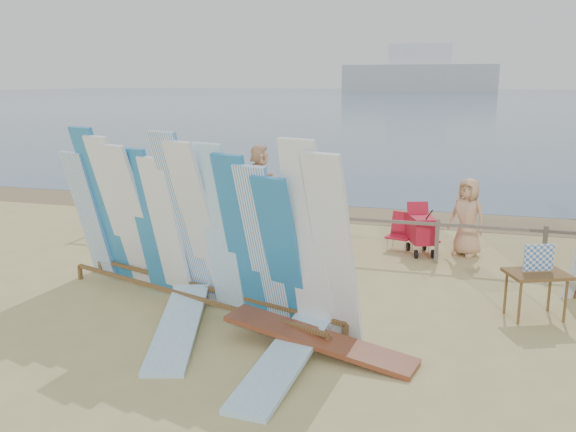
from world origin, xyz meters
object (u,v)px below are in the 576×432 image
(beachgoer_6, at_px, (467,217))
(beachgoer_0, at_px, (161,192))
(main_surfboard_rack, at_px, (193,229))
(beachgoer_4, at_px, (321,200))
(vendor_table, at_px, (535,294))
(flat_board_a, at_px, (179,334))
(beachgoer_2, at_px, (258,196))
(beach_chair_left, at_px, (400,239))
(beachgoer_11, at_px, (260,178))
(beachgoer_extra_1, at_px, (135,182))
(flat_board_b, at_px, (286,367))
(flat_board_c, at_px, (318,352))
(beach_chair_right, at_px, (424,242))
(stroller, at_px, (421,234))

(beachgoer_6, distance_m, beachgoer_0, 7.20)
(main_surfboard_rack, xyz_separation_m, beachgoer_6, (4.21, 4.33, -0.47))
(beachgoer_4, height_order, beachgoer_0, beachgoer_0)
(main_surfboard_rack, xyz_separation_m, vendor_table, (5.24, 1.02, -0.90))
(flat_board_a, height_order, beachgoer_2, beachgoer_2)
(vendor_table, bearing_deg, flat_board_a, -179.78)
(beach_chair_left, height_order, beachgoer_4, beachgoer_4)
(beachgoer_11, bearing_deg, main_surfboard_rack, 152.79)
(beachgoer_4, bearing_deg, beachgoer_extra_1, 158.04)
(beach_chair_left, bearing_deg, flat_board_b, -83.80)
(vendor_table, bearing_deg, beachgoer_6, 84.69)
(beachgoer_2, distance_m, beachgoer_0, 2.36)
(beach_chair_left, height_order, beachgoer_extra_1, beachgoer_extra_1)
(flat_board_c, distance_m, beachgoer_extra_1, 10.23)
(main_surfboard_rack, bearing_deg, beach_chair_left, 76.48)
(beachgoer_0, bearing_deg, main_surfboard_rack, 88.34)
(vendor_table, height_order, flat_board_b, vendor_table)
(vendor_table, relative_size, beach_chair_right, 1.50)
(beach_chair_left, relative_size, beachgoer_extra_1, 0.48)
(flat_board_c, relative_size, beachgoer_0, 1.43)
(beachgoer_4, xyz_separation_m, beachgoer_11, (-2.18, 1.85, 0.15))
(beachgoer_extra_1, bearing_deg, flat_board_b, 88.30)
(beach_chair_left, distance_m, beachgoer_extra_1, 7.79)
(beach_chair_left, xyz_separation_m, beachgoer_4, (-2.00, 1.01, 0.56))
(stroller, relative_size, beachgoer_11, 0.57)
(flat_board_a, bearing_deg, main_surfboard_rack, 86.11)
(beachgoer_11, bearing_deg, flat_board_c, 166.02)
(beachgoer_2, bearing_deg, flat_board_b, 109.55)
(beachgoer_2, relative_size, beachgoer_0, 0.82)
(flat_board_c, xyz_separation_m, beachgoer_4, (-1.49, 6.48, 0.79))
(main_surfboard_rack, distance_m, flat_board_c, 2.88)
(flat_board_b, xyz_separation_m, beachgoer_11, (-3.36, 8.88, 0.94))
(flat_board_c, height_order, beach_chair_left, beach_chair_left)
(flat_board_b, bearing_deg, flat_board_a, 166.66)
(main_surfboard_rack, relative_size, flat_board_a, 2.12)
(flat_board_b, relative_size, beach_chair_right, 3.44)
(flat_board_a, bearing_deg, flat_board_b, -34.07)
(flat_board_b, bearing_deg, beachgoer_2, 115.51)
(beachgoer_4, relative_size, beachgoer_0, 0.83)
(main_surfboard_rack, height_order, beachgoer_extra_1, main_surfboard_rack)
(flat_board_b, distance_m, beachgoer_extra_1, 10.43)
(vendor_table, relative_size, stroller, 1.10)
(flat_board_a, height_order, stroller, stroller)
(beach_chair_right, xyz_separation_m, beachgoer_4, (-2.52, 1.13, 0.56))
(flat_board_c, bearing_deg, beachgoer_6, -8.21)
(vendor_table, distance_m, flat_board_a, 5.44)
(beach_chair_right, bearing_deg, beachgoer_6, -25.82)
(flat_board_b, bearing_deg, beach_chair_left, 86.29)
(main_surfboard_rack, distance_m, beachgoer_extra_1, 7.87)
(beach_chair_right, relative_size, beachgoer_extra_1, 0.48)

